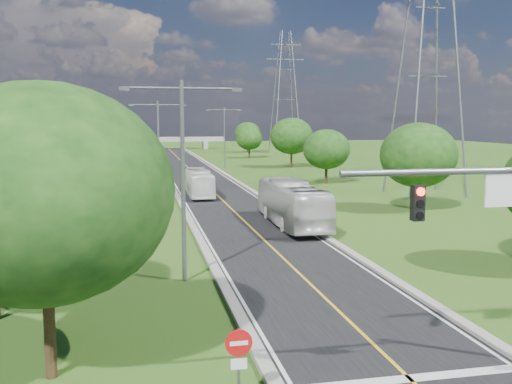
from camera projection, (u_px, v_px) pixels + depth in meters
ground at (200, 180)px, 76.59m from camera, size 260.00×260.00×0.00m
road at (196, 175)px, 82.41m from camera, size 8.00×150.00×0.06m
curb_left at (166, 175)px, 81.55m from camera, size 0.50×150.00×0.22m
curb_right at (225, 174)px, 83.26m from camera, size 0.50×150.00×0.22m
do_not_enter_left at (239, 354)px, 15.49m from camera, size 0.76×0.11×2.50m
speed_limit_sign at (277, 186)px, 56.05m from camera, size 0.55×0.09×2.40m
overpass at (168, 140)px, 153.97m from camera, size 30.00×3.00×3.20m
streetlight_near_left at (183, 164)px, 28.01m from camera, size 5.90×0.25×10.00m
streetlight_mid_left at (158, 140)px, 60.06m from camera, size 5.90×0.25×10.00m
streetlight_far_right at (224, 132)px, 94.52m from camera, size 5.90×0.25×10.00m
power_tower_near at (428, 62)px, 59.81m from camera, size 9.00×6.40×28.00m
power_tower_far at (285, 93)px, 133.45m from camera, size 9.00×6.40×28.00m
tree_lb at (29, 167)px, 41.70m from camera, size 6.30×6.30×7.33m
tree_lc at (75, 142)px, 63.15m from camera, size 7.56×7.56×8.79m
tree_ld at (78, 140)px, 86.13m from camera, size 6.72×6.72×7.82m
tree_le at (104, 139)px, 110.02m from camera, size 5.88×5.88×6.84m
tree_lf at (43, 193)px, 17.30m from camera, size 7.98×7.98×9.28m
tree_rb at (418, 155)px, 50.05m from camera, size 6.72×6.72×7.82m
tree_rc at (327, 149)px, 71.29m from camera, size 5.88×5.88×6.84m
tree_rd at (292, 136)px, 94.88m from camera, size 7.14×7.14×8.30m
tree_re at (249, 139)px, 117.84m from camera, size 5.46×5.46×6.35m
tree_rf at (248, 133)px, 137.89m from camera, size 6.30×6.30×7.33m
bus_outbound at (292, 204)px, 43.13m from camera, size 2.89×12.09×3.36m
bus_inbound at (199, 183)px, 59.91m from camera, size 2.47×9.98×2.77m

